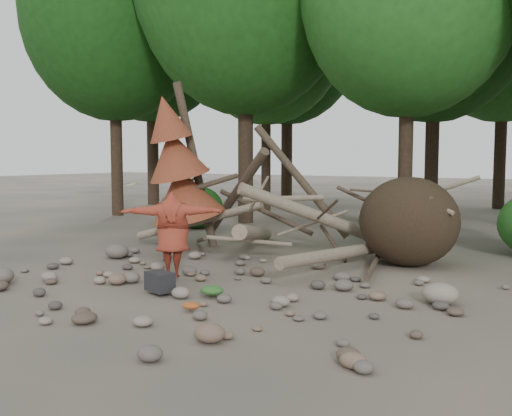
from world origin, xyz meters
The scene contains 13 objects.
ground centered at (0.00, 0.00, 0.00)m, with size 120.00×120.00×0.00m, color #514C44.
deadfall_pile centered at (2.02, 4.24, 0.95)m, with size 8.55×5.24×3.30m.
dead_conifer centered at (-3.12, 3.37, 2.11)m, with size 2.06×2.16×4.35m.
bush_left centered at (-5.50, 7.20, 0.72)m, with size 1.80×1.80×1.44m, color #174913.
bush_mid centered at (0.80, 7.80, 0.56)m, with size 1.40×1.40×1.12m, color #205D1B.
frisbee_thrower centered at (-0.83, 0.37, 0.91)m, with size 2.36×1.58×1.83m.
backpack centered at (-0.33, -0.58, 0.17)m, with size 0.51×0.34×0.34m, color black.
cloth_green centered at (0.59, -0.30, 0.08)m, with size 0.42×0.35×0.16m, color #306327.
cloth_orange centered at (0.84, -1.20, 0.05)m, with size 0.29×0.24×0.11m, color #AB4C1D.
boulder_front_left centered at (-3.45, -1.57, 0.17)m, with size 0.55×0.50×0.33m, color #6A6358.
boulder_front_right centered at (1.96, -2.23, 0.13)m, with size 0.42×0.38×0.25m, color #775C4A.
boulder_mid_right centered at (4.03, 1.30, 0.18)m, with size 0.60×0.54×0.36m, color gray.
boulder_mid_left centered at (-3.59, 1.61, 0.18)m, with size 0.58×0.53×0.35m, color #655D55.
Camera 1 is at (6.26, -8.08, 2.40)m, focal length 40.00 mm.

